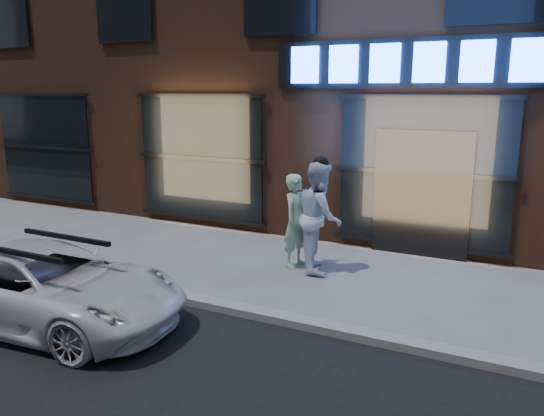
{
  "coord_description": "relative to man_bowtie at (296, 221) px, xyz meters",
  "views": [
    {
      "loc": [
        1.85,
        -6.11,
        3.14
      ],
      "look_at": [
        -2.0,
        1.6,
        1.2
      ],
      "focal_mm": 35.0,
      "sensor_mm": 36.0,
      "label": 1
    }
  ],
  "objects": [
    {
      "name": "man_cap",
      "position": [
        0.45,
        -0.01,
        0.13
      ],
      "size": [
        1.07,
        1.17,
        1.94
      ],
      "primitive_type": "imported",
      "rotation": [
        0.0,
        0.0,
        2.02
      ],
      "color": "white",
      "rests_on": "ground"
    },
    {
      "name": "curb",
      "position": [
        1.86,
        -2.29,
        -0.78
      ],
      "size": [
        60.0,
        0.25,
        0.12
      ],
      "primitive_type": "cube",
      "color": "gray",
      "rests_on": "ground"
    },
    {
      "name": "storefront_building",
      "position": [
        1.85,
        5.69,
        4.31
      ],
      "size": [
        30.2,
        8.28,
        10.3
      ],
      "color": "#54301E",
      "rests_on": "ground"
    },
    {
      "name": "white_suv",
      "position": [
        -2.04,
        -3.73,
        -0.3
      ],
      "size": [
        4.02,
        2.15,
        1.07
      ],
      "primitive_type": "imported",
      "rotation": [
        0.0,
        0.0,
        1.67
      ],
      "color": "white",
      "rests_on": "ground"
    },
    {
      "name": "man_bowtie",
      "position": [
        0.0,
        0.0,
        0.0
      ],
      "size": [
        0.5,
        0.67,
        1.68
      ],
      "primitive_type": "imported",
      "rotation": [
        0.0,
        0.0,
        1.41
      ],
      "color": "#B0E7BD",
      "rests_on": "ground"
    },
    {
      "name": "ground",
      "position": [
        1.86,
        -2.29,
        -0.84
      ],
      "size": [
        90.0,
        90.0,
        0.0
      ],
      "primitive_type": "plane",
      "color": "slate",
      "rests_on": "ground"
    }
  ]
}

